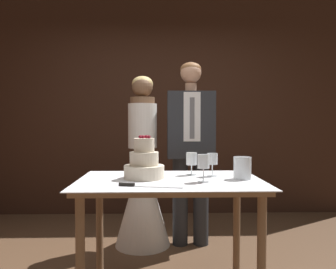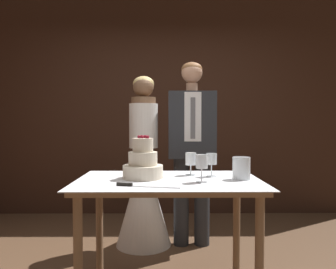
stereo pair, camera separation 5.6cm
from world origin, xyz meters
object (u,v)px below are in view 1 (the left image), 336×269
tiered_cake (144,164)px  bride (143,183)px  wine_glass_middle (192,160)px  groom (191,142)px  wine_glass_near (212,160)px  hurricane_candle (242,169)px  wine_glass_far (203,163)px  cake_knife (138,185)px  cake_table (170,194)px

tiered_cake → bride: bearing=93.5°
wine_glass_middle → groom: (0.07, 0.76, 0.09)m
wine_glass_near → wine_glass_middle: 0.16m
hurricane_candle → wine_glass_far: bearing=-159.3°
wine_glass_far → hurricane_candle: 0.31m
wine_glass_middle → groom: bearing=84.9°
bride → groom: (0.47, -0.00, 0.40)m
tiered_cake → wine_glass_far: 0.43m
wine_glass_near → groom: (-0.08, 0.82, 0.08)m
cake_knife → hurricane_candle: bearing=31.7°
cake_table → wine_glass_middle: size_ratio=7.50×
cake_knife → hurricane_candle: 0.75m
hurricane_candle → groom: groom is taller
hurricane_candle → bride: size_ratio=0.09×
wine_glass_middle → hurricane_candle: size_ratio=1.09×
cake_table → bride: size_ratio=0.76×
tiered_cake → wine_glass_middle: bearing=21.2°
wine_glass_far → bride: size_ratio=0.11×
wine_glass_far → hurricane_candle: wine_glass_far is taller
wine_glass_middle → wine_glass_far: bearing=-80.7°
tiered_cake → hurricane_candle: bearing=-4.4°
tiered_cake → wine_glass_near: (0.49, 0.07, 0.02)m
wine_glass_near → wine_glass_middle: same height
cake_table → tiered_cake: tiered_cake is taller
hurricane_candle → cake_table: bearing=179.9°
tiered_cake → wine_glass_middle: size_ratio=1.80×
wine_glass_middle → wine_glass_far: size_ratio=0.92×
bride → groom: groom is taller
cake_table → bride: 0.98m
cake_table → wine_glass_far: bearing=-26.7°
wine_glass_far → wine_glass_middle: bearing=99.3°
wine_glass_near → wine_glass_far: wine_glass_far is taller
cake_table → groom: (0.24, 0.94, 0.30)m
cake_table → hurricane_candle: size_ratio=8.18×
groom → hurricane_candle: bearing=-74.1°
wine_glass_near → groom: bearing=95.4°
cake_knife → wine_glass_near: 0.65m
hurricane_candle → groom: bearing=105.9°
cake_table → wine_glass_far: size_ratio=6.93×
cake_knife → wine_glass_far: size_ratio=2.17×
cake_knife → wine_glass_middle: (0.37, 0.44, 0.11)m
cake_knife → bride: (-0.03, 1.20, -0.21)m
hurricane_candle → bride: bride is taller
wine_glass_far → wine_glass_near: bearing=67.3°
tiered_cake → wine_glass_middle: tiered_cake is taller
wine_glass_near → wine_glass_far: bearing=-112.7°
tiered_cake → cake_knife: 0.32m
cake_knife → bride: size_ratio=0.24×
cake_knife → bride: bearing=103.9°
wine_glass_near → hurricane_candle: size_ratio=1.10×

